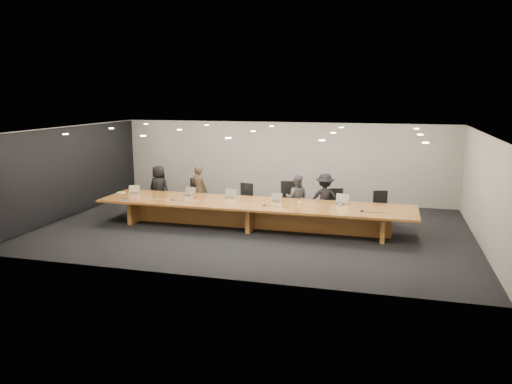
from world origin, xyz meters
TOP-DOWN VIEW (x-y plane):
  - ground at (0.00, 0.00)m, footprint 12.00×12.00m
  - back_wall at (0.00, 4.00)m, footprint 12.00×0.02m
  - left_wall_panel at (-5.94, 0.00)m, footprint 0.08×7.84m
  - conference_table at (0.00, 0.00)m, footprint 9.00×1.80m
  - chair_far_left at (-3.67, 1.31)m, footprint 0.54×0.54m
  - chair_left at (-2.36, 1.33)m, footprint 0.63×0.63m
  - chair_mid_left at (-0.67, 1.22)m, footprint 0.68×0.68m
  - chair_mid_right at (0.77, 1.15)m, footprint 0.65×0.65m
  - chair_right at (2.23, 1.35)m, footprint 0.66×0.66m
  - chair_far_right at (3.52, 1.34)m, footprint 0.63×0.63m
  - person_a at (-3.53, 1.23)m, footprint 0.79×0.57m
  - person_b at (-2.08, 1.12)m, footprint 0.66×0.52m
  - person_c at (1.04, 1.16)m, footprint 0.72×0.58m
  - person_d at (1.88, 1.16)m, footprint 1.05×0.74m
  - laptop_a at (-3.92, 0.30)m, footprint 0.39×0.34m
  - laptop_b at (-2.14, 0.42)m, footprint 0.35×0.26m
  - laptop_c at (-0.84, 0.39)m, footprint 0.37×0.28m
  - laptop_d at (0.59, 0.28)m, footprint 0.33×0.25m
  - laptop_e at (2.42, 0.42)m, footprint 0.43×0.36m
  - water_bottle at (-1.90, 0.03)m, footprint 0.07×0.07m
  - amber_mug at (-1.80, 0.08)m, footprint 0.09×0.09m
  - paper_cup_near at (1.31, 0.11)m, footprint 0.07×0.07m
  - paper_cup_far at (2.42, 0.16)m, footprint 0.08×0.08m
  - notepad at (-4.35, 0.26)m, footprint 0.25×0.21m
  - lime_gadget at (-4.36, 0.28)m, footprint 0.18×0.11m
  - av_box at (-3.68, -0.72)m, footprint 0.22×0.19m
  - mic_left at (-2.36, -0.29)m, footprint 0.13×0.13m
  - mic_center at (0.40, -0.29)m, footprint 0.13×0.13m
  - mic_right at (3.04, -0.27)m, footprint 0.16×0.16m

SIDE VIEW (x-z plane):
  - ground at x=0.00m, z-range 0.00..0.00m
  - chair_far_right at x=3.52m, z-range 0.00..1.01m
  - chair_right at x=2.23m, z-range 0.00..1.01m
  - chair_far_left at x=-3.67m, z-range 0.00..1.01m
  - conference_table at x=0.00m, z-range 0.15..0.90m
  - chair_mid_left at x=-0.67m, z-range 0.00..1.06m
  - chair_left at x=-2.36m, z-range 0.00..1.11m
  - chair_mid_right at x=0.77m, z-range 0.00..1.19m
  - person_c at x=1.04m, z-range 0.00..1.41m
  - person_d at x=1.88m, z-range 0.00..1.48m
  - person_a at x=-3.53m, z-range 0.00..1.51m
  - notepad at x=-4.35m, z-range 0.75..0.76m
  - av_box at x=-3.68m, z-range 0.75..0.78m
  - mic_left at x=-2.36m, z-range 0.75..0.78m
  - mic_center at x=0.40m, z-range 0.75..0.78m
  - mic_right at x=3.04m, z-range 0.75..0.78m
  - lime_gadget at x=-4.36m, z-range 0.76..0.79m
  - paper_cup_far at x=2.42m, z-range 0.75..0.83m
  - paper_cup_near at x=1.31m, z-range 0.75..0.83m
  - amber_mug at x=-1.80m, z-range 0.75..0.84m
  - person_b at x=-2.08m, z-range 0.00..1.60m
  - water_bottle at x=-1.90m, z-range 0.75..0.94m
  - laptop_d at x=0.59m, z-range 0.75..1.00m
  - laptop_a at x=-3.92m, z-range 0.75..1.00m
  - laptop_b at x=-2.14m, z-range 0.75..1.01m
  - laptop_c at x=-0.84m, z-range 0.75..1.02m
  - laptop_e at x=2.42m, z-range 0.75..1.04m
  - left_wall_panel at x=-5.94m, z-range 0.00..2.74m
  - back_wall at x=0.00m, z-range 0.00..2.80m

